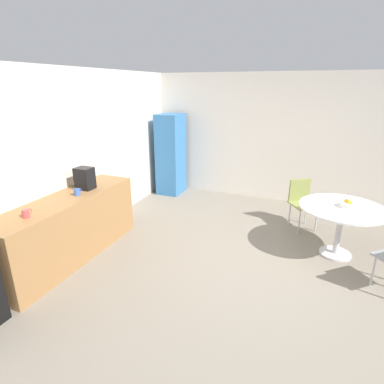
{
  "coord_description": "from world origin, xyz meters",
  "views": [
    {
      "loc": [
        -3.58,
        -0.4,
        2.34
      ],
      "look_at": [
        0.16,
        1.09,
        0.95
      ],
      "focal_mm": 28.99,
      "sensor_mm": 36.0,
      "label": 1
    }
  ],
  "objects_px": {
    "mug_white": "(26,213)",
    "coffee_maker": "(85,178)",
    "chair_olive": "(302,198)",
    "locker_cabinet": "(171,154)",
    "fruit_bowl": "(348,204)",
    "round_table": "(341,215)",
    "mug_green": "(77,192)"
  },
  "relations": [
    {
      "from": "chair_olive",
      "to": "fruit_bowl",
      "type": "relative_size",
      "value": 3.47
    },
    {
      "from": "round_table",
      "to": "mug_green",
      "type": "height_order",
      "value": "mug_green"
    },
    {
      "from": "locker_cabinet",
      "to": "fruit_bowl",
      "type": "bearing_deg",
      "value": -115.29
    },
    {
      "from": "chair_olive",
      "to": "coffee_maker",
      "type": "relative_size",
      "value": 2.59
    },
    {
      "from": "locker_cabinet",
      "to": "round_table",
      "type": "height_order",
      "value": "locker_cabinet"
    },
    {
      "from": "chair_olive",
      "to": "mug_green",
      "type": "xyz_separation_m",
      "value": [
        -2.14,
        2.87,
        0.43
      ]
    },
    {
      "from": "coffee_maker",
      "to": "locker_cabinet",
      "type": "bearing_deg",
      "value": -2.12
    },
    {
      "from": "locker_cabinet",
      "to": "fruit_bowl",
      "type": "xyz_separation_m",
      "value": [
        -1.65,
        -3.48,
        -0.09
      ]
    },
    {
      "from": "coffee_maker",
      "to": "round_table",
      "type": "bearing_deg",
      "value": -73.55
    },
    {
      "from": "round_table",
      "to": "fruit_bowl",
      "type": "height_order",
      "value": "fruit_bowl"
    },
    {
      "from": "locker_cabinet",
      "to": "fruit_bowl",
      "type": "height_order",
      "value": "locker_cabinet"
    },
    {
      "from": "mug_white",
      "to": "coffee_maker",
      "type": "bearing_deg",
      "value": 3.13
    },
    {
      "from": "mug_green",
      "to": "locker_cabinet",
      "type": "bearing_deg",
      "value": -0.33
    },
    {
      "from": "coffee_maker",
      "to": "fruit_bowl",
      "type": "bearing_deg",
      "value": -73.66
    },
    {
      "from": "fruit_bowl",
      "to": "chair_olive",
      "type": "bearing_deg",
      "value": 37.68
    },
    {
      "from": "mug_white",
      "to": "coffee_maker",
      "type": "xyz_separation_m",
      "value": [
        1.1,
        0.06,
        0.11
      ]
    },
    {
      "from": "mug_green",
      "to": "coffee_maker",
      "type": "distance_m",
      "value": 0.31
    },
    {
      "from": "locker_cabinet",
      "to": "coffee_maker",
      "type": "relative_size",
      "value": 5.51
    },
    {
      "from": "locker_cabinet",
      "to": "coffee_maker",
      "type": "height_order",
      "value": "locker_cabinet"
    },
    {
      "from": "round_table",
      "to": "mug_white",
      "type": "xyz_separation_m",
      "value": [
        -2.13,
        3.46,
        0.33
      ]
    },
    {
      "from": "mug_white",
      "to": "round_table",
      "type": "bearing_deg",
      "value": -58.33
    },
    {
      "from": "mug_green",
      "to": "coffee_maker",
      "type": "bearing_deg",
      "value": 16.83
    },
    {
      "from": "chair_olive",
      "to": "mug_white",
      "type": "xyz_separation_m",
      "value": [
        -2.96,
        2.9,
        0.43
      ]
    },
    {
      "from": "chair_olive",
      "to": "coffee_maker",
      "type": "distance_m",
      "value": 3.53
    },
    {
      "from": "fruit_bowl",
      "to": "mug_white",
      "type": "distance_m",
      "value": 4.13
    },
    {
      "from": "locker_cabinet",
      "to": "coffee_maker",
      "type": "bearing_deg",
      "value": 177.88
    },
    {
      "from": "mug_green",
      "to": "coffee_maker",
      "type": "height_order",
      "value": "coffee_maker"
    },
    {
      "from": "fruit_bowl",
      "to": "mug_white",
      "type": "relative_size",
      "value": 1.85
    },
    {
      "from": "locker_cabinet",
      "to": "round_table",
      "type": "distance_m",
      "value": 3.81
    },
    {
      "from": "round_table",
      "to": "mug_white",
      "type": "bearing_deg",
      "value": 121.67
    },
    {
      "from": "chair_olive",
      "to": "locker_cabinet",
      "type": "bearing_deg",
      "value": 73.73
    },
    {
      "from": "round_table",
      "to": "fruit_bowl",
      "type": "relative_size",
      "value": 4.85
    }
  ]
}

